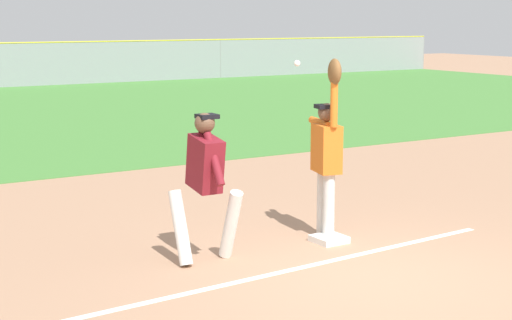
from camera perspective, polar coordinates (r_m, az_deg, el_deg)
The scene contains 6 objects.
ground_plane at distance 8.79m, azimuth 8.38°, elevation -8.32°, with size 80.82×80.82×0.00m, color tan.
first_base at distance 10.07m, azimuth 5.22°, elevation -5.62°, with size 0.38×0.38×0.08m, color white.
fielder at distance 10.03m, azimuth 5.08°, elevation 0.64°, with size 0.36×0.89×2.28m.
runner at distance 9.03m, azimuth -3.63°, elevation -1.20°, with size 0.71×0.84×1.72m.
baseball at distance 9.42m, azimuth 2.95°, elevation 6.89°, with size 0.07×0.07×0.07m, color white.
parked_car_silver at distance 39.03m, azimuth -11.81°, elevation 6.81°, with size 4.48×2.26×1.25m.
Camera 1 is at (-5.37, -6.39, 2.76)m, focal length 56.19 mm.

